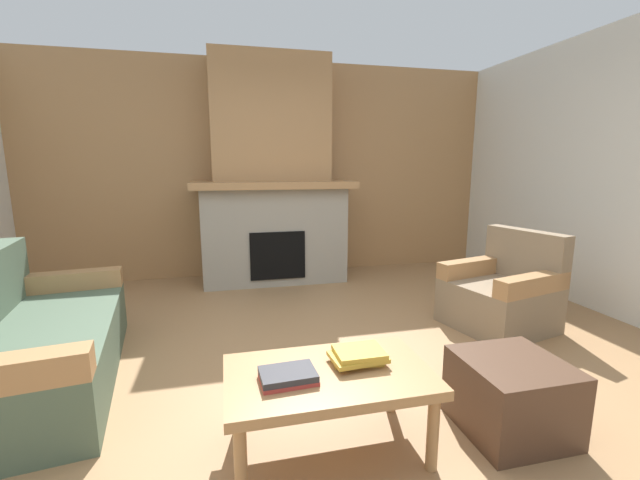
{
  "coord_description": "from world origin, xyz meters",
  "views": [
    {
      "loc": [
        -0.58,
        -2.34,
        1.42
      ],
      "look_at": [
        0.24,
        1.13,
        0.76
      ],
      "focal_mm": 22.69,
      "sensor_mm": 36.0,
      "label": 1
    }
  ],
  "objects_px": {
    "couch": "(31,344)",
    "armchair": "(502,294)",
    "fireplace": "(272,186)",
    "ottoman": "(511,395)",
    "coffee_table": "(329,381)"
  },
  "relations": [
    {
      "from": "fireplace",
      "to": "couch",
      "type": "height_order",
      "value": "fireplace"
    },
    {
      "from": "armchair",
      "to": "coffee_table",
      "type": "relative_size",
      "value": 0.92
    },
    {
      "from": "couch",
      "to": "armchair",
      "type": "xyz_separation_m",
      "value": [
        3.61,
        0.16,
        0.01
      ]
    },
    {
      "from": "couch",
      "to": "coffee_table",
      "type": "relative_size",
      "value": 1.9
    },
    {
      "from": "couch",
      "to": "armchair",
      "type": "relative_size",
      "value": 2.07
    },
    {
      "from": "couch",
      "to": "ottoman",
      "type": "xyz_separation_m",
      "value": [
        2.7,
        -1.11,
        -0.09
      ]
    },
    {
      "from": "armchair",
      "to": "coffee_table",
      "type": "bearing_deg",
      "value": -147.75
    },
    {
      "from": "armchair",
      "to": "coffee_table",
      "type": "distance_m",
      "value": 2.25
    },
    {
      "from": "fireplace",
      "to": "ottoman",
      "type": "relative_size",
      "value": 5.19
    },
    {
      "from": "couch",
      "to": "coffee_table",
      "type": "distance_m",
      "value": 2.0
    },
    {
      "from": "couch",
      "to": "ottoman",
      "type": "bearing_deg",
      "value": -22.27
    },
    {
      "from": "couch",
      "to": "armchair",
      "type": "bearing_deg",
      "value": 2.56
    },
    {
      "from": "couch",
      "to": "coffee_table",
      "type": "xyz_separation_m",
      "value": [
        1.71,
        -1.04,
        0.09
      ]
    },
    {
      "from": "couch",
      "to": "ottoman",
      "type": "height_order",
      "value": "couch"
    },
    {
      "from": "fireplace",
      "to": "couch",
      "type": "distance_m",
      "value": 2.97
    }
  ]
}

